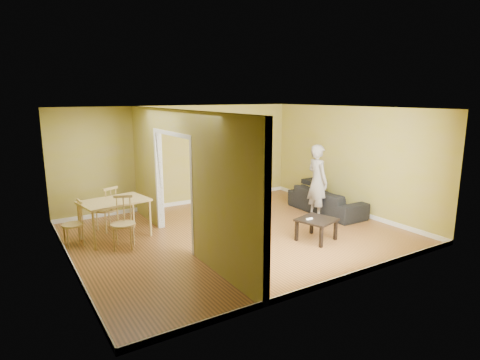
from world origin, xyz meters
name	(u,v)px	position (x,y,z in m)	size (l,w,h in m)	color
room_shell	(237,173)	(0.00, 0.00, 1.30)	(6.50, 6.50, 6.50)	#A96B33
partition	(182,180)	(-1.20, 0.00, 1.30)	(0.22, 5.50, 2.60)	tan
wall_speaker	(233,131)	(1.50, 2.69, 1.90)	(0.10, 0.10, 0.10)	black
sofa	(326,197)	(2.70, 0.18, 0.40)	(0.89, 2.07, 0.79)	#24242A
person	(318,175)	(2.21, 0.00, 1.03)	(0.58, 0.75, 2.05)	slate
bookshelf	(217,168)	(0.96, 2.60, 0.92)	(0.77, 0.34, 1.84)	white
paper_box_navy_a	(219,183)	(0.98, 2.56, 0.50)	(0.44, 0.29, 0.23)	navy
paper_box_teal	(216,171)	(0.90, 2.56, 0.86)	(0.42, 0.27, 0.21)	#207056
paper_box_navy_b	(219,157)	(0.99, 2.56, 1.22)	(0.42, 0.27, 0.22)	#1A2B4A
coffee_table	(316,222)	(1.16, -1.15, 0.38)	(0.67, 0.67, 0.45)	black
game_controller	(309,219)	(1.01, -1.10, 0.46)	(0.14, 0.04, 0.03)	white
dining_table	(114,204)	(-2.22, 1.09, 0.72)	(1.27, 0.85, 0.79)	#CABB66
chair_left	(73,223)	(-3.02, 1.11, 0.44)	(0.41, 0.41, 0.88)	#D1B181
chair_near	(123,223)	(-2.23, 0.46, 0.50)	(0.46, 0.46, 1.00)	beige
chair_far	(107,208)	(-2.24, 1.67, 0.49)	(0.45, 0.45, 0.98)	tan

